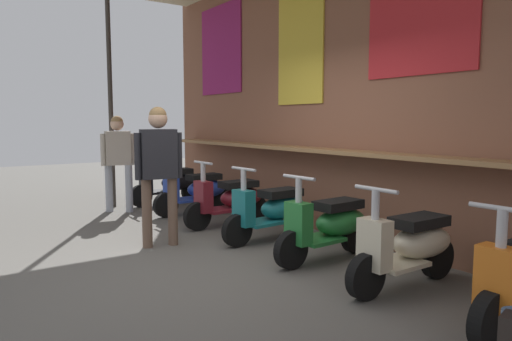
{
  "coord_description": "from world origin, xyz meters",
  "views": [
    {
      "loc": [
        4.18,
        -2.47,
        1.53
      ],
      "look_at": [
        -1.03,
        1.14,
        0.85
      ],
      "focal_mm": 32.64,
      "sensor_mm": 36.0,
      "label": 1
    }
  ],
  "objects_px": {
    "scooter_cream": "(410,245)",
    "shopper_passing": "(159,161)",
    "scooter_teal": "(274,210)",
    "shopper_browsing": "(118,153)",
    "scooter_maroon": "(232,199)",
    "scooter_black": "(171,183)",
    "scooter_blue": "(198,190)",
    "scooter_green": "(331,225)"
  },
  "relations": [
    {
      "from": "scooter_green",
      "to": "scooter_cream",
      "type": "relative_size",
      "value": 1.0
    },
    {
      "from": "shopper_passing",
      "to": "shopper_browsing",
      "type": "bearing_deg",
      "value": 2.41
    },
    {
      "from": "scooter_black",
      "to": "shopper_passing",
      "type": "height_order",
      "value": "shopper_passing"
    },
    {
      "from": "scooter_blue",
      "to": "scooter_green",
      "type": "bearing_deg",
      "value": 88.62
    },
    {
      "from": "scooter_black",
      "to": "shopper_passing",
      "type": "xyz_separation_m",
      "value": [
        2.61,
        -1.33,
        0.66
      ]
    },
    {
      "from": "scooter_black",
      "to": "scooter_blue",
      "type": "height_order",
      "value": "same"
    },
    {
      "from": "scooter_black",
      "to": "scooter_maroon",
      "type": "xyz_separation_m",
      "value": [
        2.13,
        -0.0,
        0.0
      ]
    },
    {
      "from": "scooter_teal",
      "to": "shopper_browsing",
      "type": "distance_m",
      "value": 3.2
    },
    {
      "from": "scooter_green",
      "to": "shopper_browsing",
      "type": "xyz_separation_m",
      "value": [
        -4.02,
        -1.03,
        0.6
      ]
    },
    {
      "from": "scooter_cream",
      "to": "scooter_maroon",
      "type": "bearing_deg",
      "value": -89.17
    },
    {
      "from": "scooter_teal",
      "to": "scooter_cream",
      "type": "xyz_separation_m",
      "value": [
        2.09,
        0.0,
        0.0
      ]
    },
    {
      "from": "shopper_passing",
      "to": "scooter_black",
      "type": "bearing_deg",
      "value": -17.48
    },
    {
      "from": "scooter_blue",
      "to": "scooter_maroon",
      "type": "distance_m",
      "value": 1.08
    },
    {
      "from": "scooter_cream",
      "to": "shopper_passing",
      "type": "relative_size",
      "value": 0.83
    },
    {
      "from": "scooter_maroon",
      "to": "shopper_browsing",
      "type": "distance_m",
      "value": 2.29
    },
    {
      "from": "shopper_browsing",
      "to": "scooter_black",
      "type": "bearing_deg",
      "value": 108.1
    },
    {
      "from": "scooter_blue",
      "to": "shopper_passing",
      "type": "relative_size",
      "value": 0.83
    },
    {
      "from": "scooter_maroon",
      "to": "scooter_cream",
      "type": "relative_size",
      "value": 1.0
    },
    {
      "from": "scooter_blue",
      "to": "scooter_teal",
      "type": "xyz_separation_m",
      "value": [
        2.1,
        -0.0,
        0.0
      ]
    },
    {
      "from": "shopper_passing",
      "to": "scooter_maroon",
      "type": "bearing_deg",
      "value": -60.56
    },
    {
      "from": "scooter_black",
      "to": "shopper_browsing",
      "type": "xyz_separation_m",
      "value": [
        0.18,
        -1.03,
        0.6
      ]
    },
    {
      "from": "shopper_browsing",
      "to": "shopper_passing",
      "type": "relative_size",
      "value": 0.95
    },
    {
      "from": "shopper_browsing",
      "to": "shopper_passing",
      "type": "bearing_deg",
      "value": 1.27
    },
    {
      "from": "scooter_black",
      "to": "scooter_cream",
      "type": "relative_size",
      "value": 1.0
    },
    {
      "from": "scooter_teal",
      "to": "shopper_browsing",
      "type": "xyz_separation_m",
      "value": [
        -2.98,
        -1.03,
        0.6
      ]
    },
    {
      "from": "scooter_green",
      "to": "shopper_browsing",
      "type": "distance_m",
      "value": 4.19
    },
    {
      "from": "scooter_blue",
      "to": "shopper_passing",
      "type": "xyz_separation_m",
      "value": [
        1.56,
        -1.33,
        0.66
      ]
    },
    {
      "from": "scooter_teal",
      "to": "scooter_cream",
      "type": "height_order",
      "value": "same"
    },
    {
      "from": "scooter_maroon",
      "to": "shopper_passing",
      "type": "distance_m",
      "value": 1.56
    },
    {
      "from": "scooter_maroon",
      "to": "scooter_teal",
      "type": "bearing_deg",
      "value": 88.17
    },
    {
      "from": "scooter_maroon",
      "to": "shopper_browsing",
      "type": "height_order",
      "value": "shopper_browsing"
    },
    {
      "from": "scooter_cream",
      "to": "shopper_passing",
      "type": "xyz_separation_m",
      "value": [
        -2.63,
        -1.33,
        0.66
      ]
    },
    {
      "from": "scooter_cream",
      "to": "shopper_passing",
      "type": "bearing_deg",
      "value": -62.31
    },
    {
      "from": "shopper_browsing",
      "to": "scooter_teal",
      "type": "bearing_deg",
      "value": 27.45
    },
    {
      "from": "scooter_black",
      "to": "scooter_blue",
      "type": "distance_m",
      "value": 1.06
    },
    {
      "from": "scooter_green",
      "to": "shopper_passing",
      "type": "xyz_separation_m",
      "value": [
        -1.58,
        -1.33,
        0.66
      ]
    },
    {
      "from": "scooter_blue",
      "to": "scooter_green",
      "type": "height_order",
      "value": "same"
    },
    {
      "from": "scooter_teal",
      "to": "scooter_cream",
      "type": "relative_size",
      "value": 1.0
    },
    {
      "from": "scooter_teal",
      "to": "shopper_browsing",
      "type": "bearing_deg",
      "value": -74.26
    },
    {
      "from": "scooter_black",
      "to": "scooter_blue",
      "type": "relative_size",
      "value": 1.0
    },
    {
      "from": "scooter_teal",
      "to": "shopper_passing",
      "type": "relative_size",
      "value": 0.83
    },
    {
      "from": "shopper_passing",
      "to": "scooter_green",
      "type": "bearing_deg",
      "value": -130.38
    }
  ]
}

